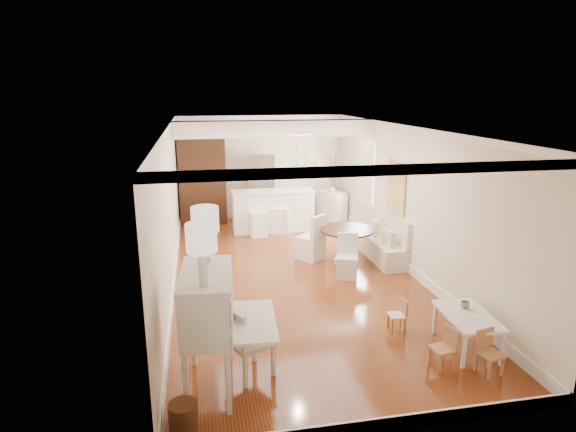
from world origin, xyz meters
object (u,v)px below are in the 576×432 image
object	(u,v)px
kids_chair_a	(442,348)
dining_table	(347,246)
fridge	(274,187)
bar_stool_left	(258,217)
sideboard	(332,206)
secretary_bureau	(208,331)
gustavian_armchair	(250,340)
pantry_cabinet	(202,180)
breakfast_counter	(273,211)
kids_chair_c	(490,353)
slip_chair_far	(310,237)
bar_stool_right	(279,212)
kids_chair_b	(397,315)
wicker_basket	(183,417)
kids_table	(467,332)
slip_chair_near	(347,256)

from	to	relation	value
kids_chair_a	dining_table	size ratio (longest dim) A/B	0.51
kids_chair_a	fridge	distance (m)	7.71
bar_stool_left	sideboard	size ratio (longest dim) A/B	1.17
secretary_bureau	gustavian_armchair	xyz separation A→B (m)	(0.50, 0.19, -0.27)
kids_chair_a	pantry_cabinet	world-z (taller)	pantry_cabinet
dining_table	breakfast_counter	world-z (taller)	breakfast_counter
kids_chair_c	slip_chair_far	size ratio (longest dim) A/B	0.59
dining_table	fridge	size ratio (longest dim) A/B	0.60
gustavian_armchair	dining_table	xyz separation A→B (m)	(2.39, 3.57, -0.09)
breakfast_counter	bar_stool_right	bearing A→B (deg)	-60.00
kids_chair_b	bar_stool_left	xyz separation A→B (m)	(-1.38, 5.13, 0.24)
kids_chair_c	breakfast_counter	xyz separation A→B (m)	(-1.63, 6.82, 0.23)
wicker_basket	bar_stool_right	bearing A→B (deg)	72.21
pantry_cabinet	fridge	world-z (taller)	pantry_cabinet
wicker_basket	bar_stool_right	distance (m)	7.29
breakfast_counter	pantry_cabinet	xyz separation A→B (m)	(-1.70, 1.08, 0.63)
kids_chair_a	fridge	xyz separation A→B (m)	(-0.91, 7.63, 0.62)
secretary_bureau	wicker_basket	distance (m)	0.96
kids_chair_c	gustavian_armchair	bearing A→B (deg)	156.42
kids_chair_c	sideboard	size ratio (longest dim) A/B	0.68
kids_table	kids_chair_a	distance (m)	0.68
pantry_cabinet	sideboard	world-z (taller)	pantry_cabinet
dining_table	bar_stool_left	size ratio (longest dim) A/B	1.10
kids_chair_a	fridge	bearing A→B (deg)	177.65
kids_chair_c	slip_chair_far	distance (m)	4.72
kids_table	breakfast_counter	world-z (taller)	breakfast_counter
fridge	sideboard	bearing A→B (deg)	-13.41
slip_chair_far	bar_stool_left	size ratio (longest dim) A/B	0.99
slip_chair_far	breakfast_counter	distance (m)	2.30
gustavian_armchair	kids_chair_c	size ratio (longest dim) A/B	1.62
gustavian_armchair	kids_chair_a	size ratio (longest dim) A/B	1.67
secretary_bureau	gustavian_armchair	size ratio (longest dim) A/B	1.58
slip_chair_near	dining_table	bearing A→B (deg)	92.73
bar_stool_right	wicker_basket	bearing A→B (deg)	-96.44
breakfast_counter	sideboard	xyz separation A→B (m)	(1.74, 0.68, -0.12)
wicker_basket	kids_chair_a	world-z (taller)	kids_chair_a
dining_table	bar_stool_left	bearing A→B (deg)	123.87
gustavian_armchair	bar_stool_right	distance (m)	6.21
pantry_cabinet	fridge	bearing A→B (deg)	-0.90
slip_chair_far	secretary_bureau	bearing A→B (deg)	22.02
bar_stool_left	kids_table	bearing A→B (deg)	-76.48
gustavian_armchair	pantry_cabinet	size ratio (longest dim) A/B	0.40
kids_table	pantry_cabinet	distance (m)	8.08
bar_stool_right	kids_chair_c	bearing A→B (deg)	-65.79
wicker_basket	breakfast_counter	size ratio (longest dim) A/B	0.15
wicker_basket	kids_table	world-z (taller)	kids_table
kids_table	bar_stool_right	xyz separation A→B (m)	(-1.55, 5.99, 0.27)
kids_table	breakfast_counter	size ratio (longest dim) A/B	0.49
secretary_bureau	fridge	distance (m)	7.76
kids_chair_c	sideboard	bearing A→B (deg)	76.42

